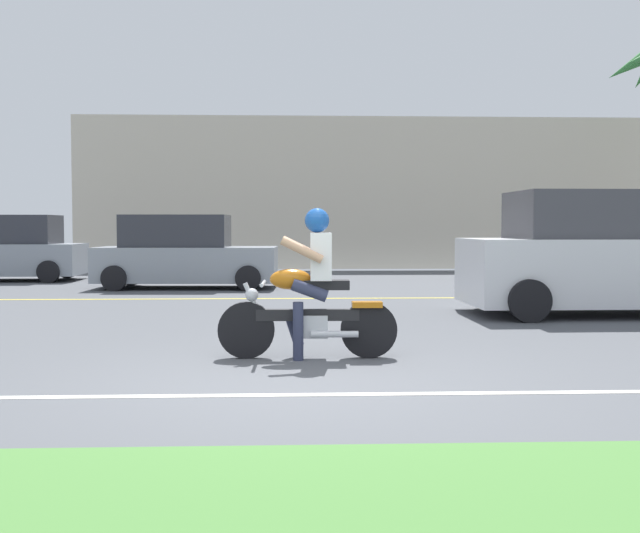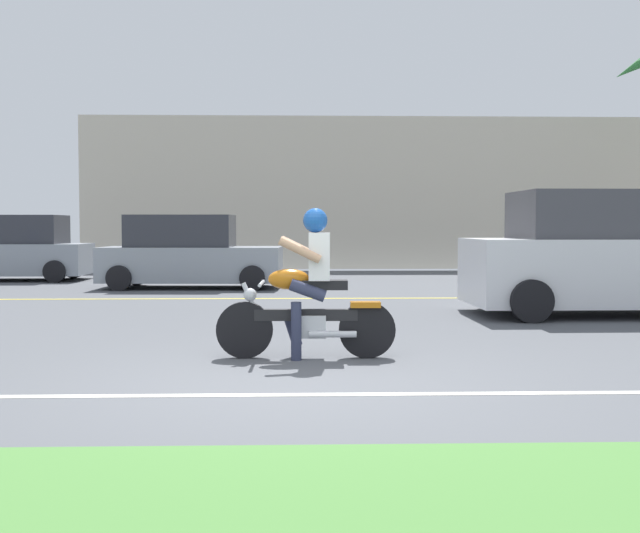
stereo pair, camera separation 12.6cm
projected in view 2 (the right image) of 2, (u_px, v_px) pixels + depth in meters
The scene contains 8 objects.
ground at pixel (293, 339), 10.12m from camera, with size 56.00×30.00×0.04m, color #4C4F54.
lane_line_near at pixel (291, 395), 6.66m from camera, with size 50.40×0.12×0.01m, color silver.
lane_line_far at pixel (293, 298), 15.50m from camera, with size 50.40×0.12×0.01m, color yellow.
motorcyclist at pixel (307, 295), 8.49m from camera, with size 1.93×0.63×1.61m.
suv_nearby at pixel (621, 255), 12.65m from camera, with size 4.98×2.21×1.97m.
parked_car_0 at pixel (9, 250), 20.65m from camera, with size 4.18×1.94×1.70m.
parked_car_1 at pixel (189, 254), 18.13m from camera, with size 4.13×1.95×1.67m.
building_far at pixel (373, 195), 28.05m from camera, with size 19.55×4.00×5.02m, color beige.
Camera 2 is at (0.03, -7.07, 1.42)m, focal length 44.53 mm.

